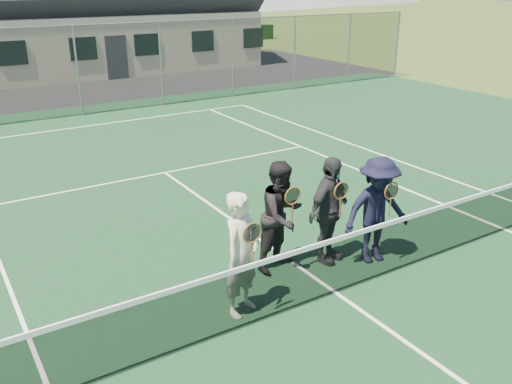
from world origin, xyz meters
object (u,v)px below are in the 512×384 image
at_px(player_c, 329,210).
at_px(player_d, 377,210).
at_px(player_a, 242,254).
at_px(tennis_net, 338,263).
at_px(player_b, 282,216).

relative_size(player_c, player_d, 1.00).
height_order(player_a, player_d, same).
xyz_separation_m(tennis_net, player_c, (0.54, 0.89, 0.38)).
height_order(tennis_net, player_a, player_a).
bearing_deg(player_d, player_a, -177.29).
bearing_deg(player_b, player_c, -16.71).
xyz_separation_m(tennis_net, player_d, (1.20, 0.48, 0.38)).
height_order(tennis_net, player_d, player_d).
bearing_deg(player_b, player_a, -147.35).
relative_size(player_a, player_d, 1.00).
distance_m(player_c, player_d, 0.78).
xyz_separation_m(player_a, player_d, (2.61, 0.12, -0.00)).
relative_size(player_a, player_b, 1.00).
distance_m(player_b, player_c, 0.80).
height_order(tennis_net, player_c, player_c).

